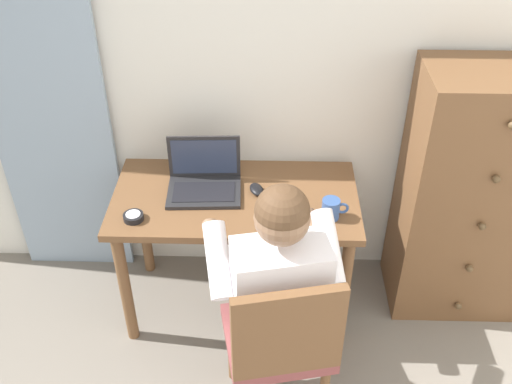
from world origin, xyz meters
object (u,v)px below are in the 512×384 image
desk (236,214)px  person_seated (274,276)px  dresser (469,196)px  coffee_mug (331,209)px  laptop (204,180)px  computer_mouse (257,189)px  desk_clock (133,217)px  chair (281,342)px

desk → person_seated: person_seated is taller
desk → dresser: 1.13m
coffee_mug → desk: bearing=161.5°
person_seated → laptop: person_seated is taller
dresser → person_seated: (-0.94, -0.59, 0.02)m
person_seated → computer_mouse: person_seated is taller
laptop → coffee_mug: size_ratio=2.93×
computer_mouse → desk_clock: (-0.54, -0.22, -0.00)m
computer_mouse → laptop: bearing=155.7°
dresser → chair: size_ratio=1.49×
desk → computer_mouse: (0.10, 0.03, 0.13)m
computer_mouse → dresser: bearing=-15.3°
dresser → computer_mouse: bearing=-176.1°
laptop → coffee_mug: laptop is taller
desk → laptop: laptop is taller
desk → chair: chair is taller
computer_mouse → coffee_mug: 0.38m
dresser → laptop: bearing=-177.9°
dresser → computer_mouse: dresser is taller
desk_clock → person_seated: bearing=-25.8°
chair → desk_clock: 0.84m
desk → chair: bearing=-72.1°
person_seated → coffee_mug: bearing=53.3°
chair → person_seated: 0.26m
laptop → desk_clock: size_ratio=3.90×
person_seated → laptop: size_ratio=3.41×
person_seated → dresser: bearing=31.9°
desk_clock → dresser: bearing=10.3°
desk → computer_mouse: computer_mouse is taller
chair → laptop: size_ratio=2.50×
chair → desk_clock: size_ratio=9.77×
person_seated → desk_clock: person_seated is taller
dresser → chair: 1.20m
desk → person_seated: 0.52m
dresser → person_seated: bearing=-148.1°
laptop → computer_mouse: 0.25m
chair → coffee_mug: bearing=67.1°
laptop → desk_clock: bearing=-140.8°
person_seated → computer_mouse: size_ratio=11.98×
chair → desk_clock: bearing=143.7°
desk_clock → laptop: bearing=39.2°
laptop → desk_clock: 0.38m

